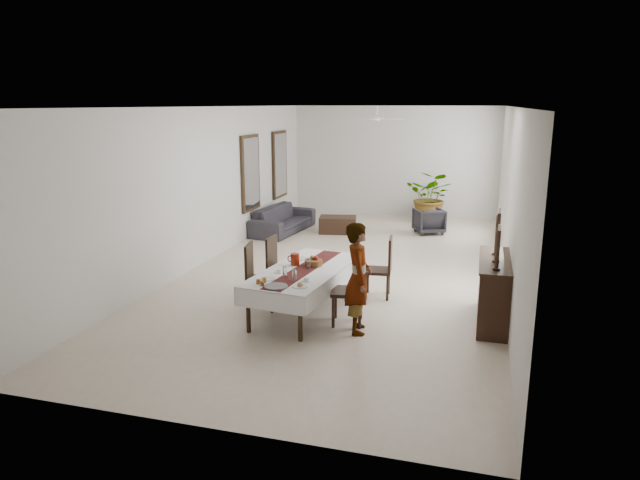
{
  "coord_description": "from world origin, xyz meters",
  "views": [
    {
      "loc": [
        2.5,
        -10.74,
        3.26
      ],
      "look_at": [
        -0.02,
        -1.89,
        1.05
      ],
      "focal_mm": 32.0,
      "sensor_mm": 36.0,
      "label": 1
    }
  ],
  "objects_px": {
    "woman": "(358,278)",
    "sideboard_body": "(493,292)",
    "dining_table_top": "(305,271)",
    "sofa": "(283,219)",
    "red_pitcher": "(295,259)"
  },
  "relations": [
    {
      "from": "sideboard_body",
      "to": "woman",
      "type": "bearing_deg",
      "value": -154.25
    },
    {
      "from": "dining_table_top",
      "to": "woman",
      "type": "relative_size",
      "value": 1.39
    },
    {
      "from": "dining_table_top",
      "to": "woman",
      "type": "distance_m",
      "value": 1.13
    },
    {
      "from": "dining_table_top",
      "to": "sideboard_body",
      "type": "relative_size",
      "value": 1.41
    },
    {
      "from": "dining_table_top",
      "to": "red_pitcher",
      "type": "height_order",
      "value": "red_pitcher"
    },
    {
      "from": "red_pitcher",
      "to": "sofa",
      "type": "height_order",
      "value": "red_pitcher"
    },
    {
      "from": "dining_table_top",
      "to": "sofa",
      "type": "relative_size",
      "value": 1.0
    },
    {
      "from": "woman",
      "to": "sideboard_body",
      "type": "relative_size",
      "value": 1.01
    },
    {
      "from": "sofa",
      "to": "dining_table_top",
      "type": "bearing_deg",
      "value": -150.61
    },
    {
      "from": "dining_table_top",
      "to": "sofa",
      "type": "xyz_separation_m",
      "value": [
        -2.31,
        5.48,
        -0.36
      ]
    },
    {
      "from": "woman",
      "to": "sideboard_body",
      "type": "height_order",
      "value": "woman"
    },
    {
      "from": "dining_table_top",
      "to": "sideboard_body",
      "type": "bearing_deg",
      "value": 14.31
    },
    {
      "from": "sofa",
      "to": "sideboard_body",
      "type": "bearing_deg",
      "value": -128.07
    },
    {
      "from": "dining_table_top",
      "to": "red_pitcher",
      "type": "bearing_deg",
      "value": 149.04
    },
    {
      "from": "sideboard_body",
      "to": "sofa",
      "type": "height_order",
      "value": "sideboard_body"
    }
  ]
}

